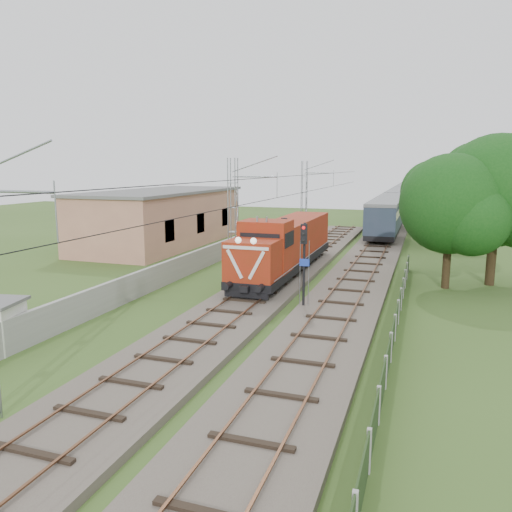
% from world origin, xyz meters
% --- Properties ---
extents(ground, '(140.00, 140.00, 0.00)m').
position_xyz_m(ground, '(0.00, 0.00, 0.00)').
color(ground, '#37531F').
rests_on(ground, ground).
extents(track_main, '(4.20, 70.00, 0.45)m').
position_xyz_m(track_main, '(0.00, 7.00, 0.18)').
color(track_main, '#6B6054').
rests_on(track_main, ground).
extents(track_side, '(4.20, 80.00, 0.45)m').
position_xyz_m(track_side, '(5.00, 20.00, 0.18)').
color(track_side, '#6B6054').
rests_on(track_side, ground).
extents(catenary, '(3.31, 70.00, 8.00)m').
position_xyz_m(catenary, '(-2.95, 12.00, 4.05)').
color(catenary, gray).
rests_on(catenary, ground).
extents(boundary_wall, '(0.25, 40.00, 1.50)m').
position_xyz_m(boundary_wall, '(-6.50, 12.00, 0.75)').
color(boundary_wall, '#9E9E99').
rests_on(boundary_wall, ground).
extents(station_building, '(8.40, 20.40, 5.22)m').
position_xyz_m(station_building, '(-15.00, 24.00, 2.63)').
color(station_building, tan).
rests_on(station_building, ground).
extents(fence, '(0.12, 32.00, 1.20)m').
position_xyz_m(fence, '(8.00, 3.00, 0.60)').
color(fence, black).
rests_on(fence, ground).
extents(locomotive, '(2.88, 16.42, 4.17)m').
position_xyz_m(locomotive, '(0.00, 14.20, 2.17)').
color(locomotive, black).
rests_on(locomotive, ground).
extents(coach_rake, '(2.96, 88.33, 3.42)m').
position_xyz_m(coach_rake, '(5.00, 72.13, 2.47)').
color(coach_rake, black).
rests_on(coach_rake, ground).
extents(signal_post, '(0.51, 0.40, 4.64)m').
position_xyz_m(signal_post, '(3.19, 6.15, 3.19)').
color(signal_post, black).
rests_on(signal_post, ground).
extents(tree_a, '(6.37, 6.07, 8.26)m').
position_xyz_m(tree_a, '(10.45, 13.89, 5.15)').
color(tree_a, '#3E2C19').
rests_on(tree_a, ground).
extents(tree_b, '(7.31, 6.96, 9.47)m').
position_xyz_m(tree_b, '(13.17, 15.72, 5.91)').
color(tree_b, '#3E2C19').
rests_on(tree_b, ground).
extents(tree_c, '(5.14, 4.90, 6.67)m').
position_xyz_m(tree_c, '(10.98, 31.95, 4.16)').
color(tree_c, '#3E2C19').
rests_on(tree_c, ground).
extents(tree_d, '(6.14, 5.85, 7.97)m').
position_xyz_m(tree_d, '(12.09, 39.50, 4.97)').
color(tree_d, '#3E2C19').
rests_on(tree_d, ground).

